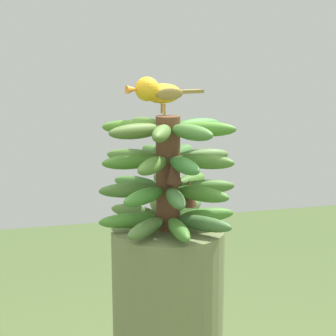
{
  "coord_description": "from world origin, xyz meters",
  "views": [
    {
      "loc": [
        0.3,
        1.16,
        1.59
      ],
      "look_at": [
        0.0,
        0.0,
        1.35
      ],
      "focal_mm": 58.79,
      "sensor_mm": 36.0,
      "label": 1
    }
  ],
  "objects": [
    {
      "name": "banana_bunch",
      "position": [
        -0.0,
        0.0,
        1.34
      ],
      "size": [
        0.31,
        0.31,
        0.26
      ],
      "color": "brown",
      "rests_on": "banana_tree"
    },
    {
      "name": "perched_bird",
      "position": [
        0.02,
        -0.04,
        1.52
      ],
      "size": [
        0.19,
        0.08,
        0.08
      ],
      "color": "#C68933",
      "rests_on": "banana_bunch"
    }
  ]
}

